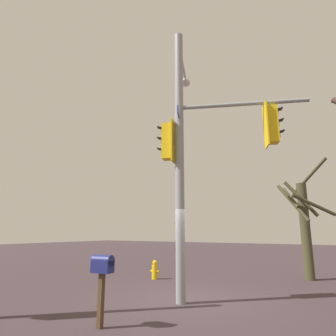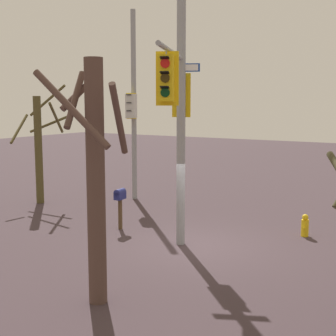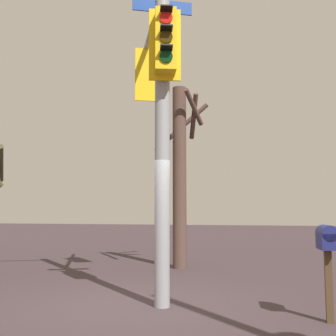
# 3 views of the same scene
# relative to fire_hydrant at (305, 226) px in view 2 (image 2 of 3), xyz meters

# --- Properties ---
(ground_plane) EXTENTS (80.00, 80.00, 0.00)m
(ground_plane) POSITION_rel_fire_hydrant_xyz_m (-2.81, 2.52, -0.34)
(ground_plane) COLOR #3C2E33
(main_signal_pole_assembly) EXTENTS (4.72, 3.11, 8.14)m
(main_signal_pole_assembly) POSITION_rel_fire_hydrant_xyz_m (-3.23, 2.71, 4.27)
(main_signal_pole_assembly) COLOR gray
(main_signal_pole_assembly) RESTS_ON ground
(secondary_pole_assembly) EXTENTS (0.76, 0.50, 8.27)m
(secondary_pole_assembly) POSITION_rel_fire_hydrant_xyz_m (1.94, 8.24, 3.80)
(secondary_pole_assembly) COLOR gray
(secondary_pole_assembly) RESTS_ON ground
(fire_hydrant) EXTENTS (0.38, 0.24, 0.73)m
(fire_hydrant) POSITION_rel_fire_hydrant_xyz_m (0.00, 0.00, 0.00)
(fire_hydrant) COLOR yellow
(fire_hydrant) RESTS_ON ground
(mailbox) EXTENTS (0.46, 0.28, 1.41)m
(mailbox) POSITION_rel_fire_hydrant_xyz_m (-2.46, 5.64, 0.76)
(mailbox) COLOR #4C3823
(mailbox) RESTS_ON ground
(bare_tree_behind_pole) EXTENTS (1.74, 1.72, 5.24)m
(bare_tree_behind_pole) POSITION_rel_fire_hydrant_xyz_m (-7.56, 2.39, 2.50)
(bare_tree_behind_pole) COLOR #4F3830
(bare_tree_behind_pole) RESTS_ON ground
(bare_tree_corner) EXTENTS (2.37, 2.37, 5.09)m
(bare_tree_corner) POSITION_rel_fire_hydrant_xyz_m (-0.71, 11.26, 2.20)
(bare_tree_corner) COLOR #4D4424
(bare_tree_corner) RESTS_ON ground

